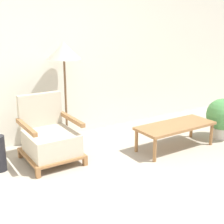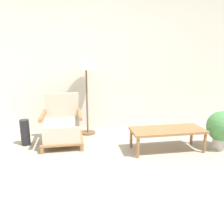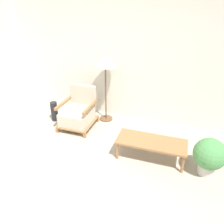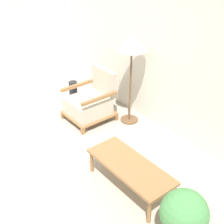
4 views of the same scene
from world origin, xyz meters
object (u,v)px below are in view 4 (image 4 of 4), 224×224
potted_plant (184,215)px  floor_lamp (132,47)px  armchair (91,102)px  vase (73,93)px  coffee_table (130,167)px

potted_plant → floor_lamp: bearing=151.7°
armchair → vase: size_ratio=1.90×
vase → potted_plant: bearing=-12.7°
floor_lamp → potted_plant: size_ratio=2.36×
floor_lamp → vase: floor_lamp is taller
armchair → coffee_table: armchair is taller
armchair → coffee_table: bearing=-19.2°
armchair → potted_plant: armchair is taller
armchair → vase: bearing=175.1°
coffee_table → potted_plant: potted_plant is taller
coffee_table → potted_plant: bearing=-5.4°
coffee_table → vase: (-2.17, 0.60, -0.09)m
vase → armchair: bearing=-4.9°
vase → potted_plant: potted_plant is taller
armchair → floor_lamp: floor_lamp is taller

